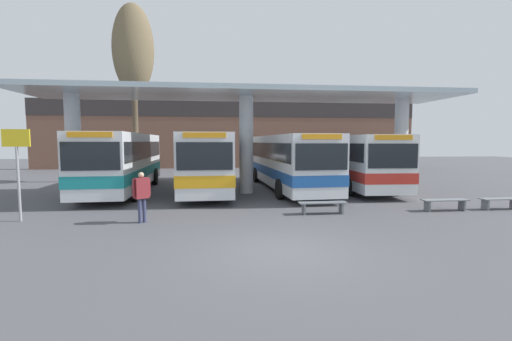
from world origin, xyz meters
TOP-DOWN VIEW (x-y plane):
  - ground_plane at (0.00, 0.00)m, footprint 100.00×100.00m
  - townhouse_backdrop at (0.00, 27.89)m, footprint 40.00×0.58m
  - station_canopy at (0.00, 9.98)m, footprint 22.57×5.07m
  - transit_bus_left_bay at (-6.71, 11.26)m, footprint 2.90×10.75m
  - transit_bus_center_bay at (-2.17, 11.97)m, footprint 2.89×12.41m
  - transit_bus_right_bay at (2.50, 11.58)m, footprint 3.15×12.17m
  - transit_bus_far_right_bay at (6.51, 11.81)m, footprint 3.06×11.32m
  - waiting_bench_near_pillar at (9.94, 4.27)m, footprint 1.62×0.44m
  - waiting_bench_mid_platform at (7.51, 4.27)m, footprint 1.88×0.44m
  - waiting_bench_far_platform at (2.44, 4.27)m, footprint 1.86×0.44m
  - info_sign_platform at (-8.44, 4.32)m, footprint 0.90×0.09m
  - pedestrian_waiting at (-4.16, 3.60)m, footprint 0.57×0.48m
  - poplar_tree_behind_left at (-7.12, 16.19)m, footprint 2.73×2.73m
  - parked_car_street at (11.95, 23.62)m, footprint 4.52×2.05m

SIDE VIEW (x-z plane):
  - ground_plane at x=0.00m, z-range 0.00..0.00m
  - waiting_bench_near_pillar at x=9.94m, z-range 0.11..0.57m
  - waiting_bench_far_platform at x=2.44m, z-range 0.12..0.58m
  - waiting_bench_mid_platform at x=7.51m, z-range 0.12..0.58m
  - parked_car_street at x=11.95m, z-range -0.03..2.02m
  - pedestrian_waiting at x=-4.16m, z-range 0.19..1.94m
  - transit_bus_far_right_bay at x=6.51m, z-range 0.18..3.29m
  - transit_bus_right_bay at x=2.50m, z-range 0.18..3.31m
  - transit_bus_center_bay at x=-2.17m, z-range 0.19..3.37m
  - transit_bus_left_bay at x=-6.71m, z-range 0.19..3.39m
  - info_sign_platform at x=-8.44m, z-range 0.67..3.88m
  - townhouse_backdrop at x=0.00m, z-range 0.58..7.60m
  - station_canopy at x=0.00m, z-range 1.94..7.36m
  - poplar_tree_behind_left at x=-7.12m, z-range 2.89..14.91m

